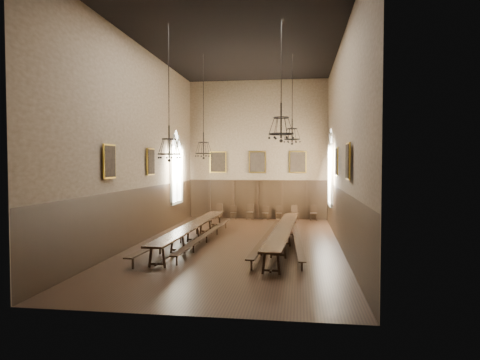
% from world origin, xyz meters
% --- Properties ---
extents(floor, '(9.00, 18.00, 0.02)m').
position_xyz_m(floor, '(0.00, 0.00, -0.01)').
color(floor, black).
rests_on(floor, ground).
extents(ceiling, '(9.00, 18.00, 0.02)m').
position_xyz_m(ceiling, '(0.00, 0.00, 9.01)').
color(ceiling, black).
rests_on(ceiling, ground).
extents(wall_back, '(9.00, 0.02, 9.00)m').
position_xyz_m(wall_back, '(0.00, 9.01, 4.50)').
color(wall_back, '#7C664C').
rests_on(wall_back, ground).
extents(wall_front, '(9.00, 0.02, 9.00)m').
position_xyz_m(wall_front, '(0.00, -9.01, 4.50)').
color(wall_front, '#7C664C').
rests_on(wall_front, ground).
extents(wall_left, '(0.02, 18.00, 9.00)m').
position_xyz_m(wall_left, '(-4.51, 0.00, 4.50)').
color(wall_left, '#7C664C').
rests_on(wall_left, ground).
extents(wall_right, '(0.02, 18.00, 9.00)m').
position_xyz_m(wall_right, '(4.51, 0.00, 4.50)').
color(wall_right, '#7C664C').
rests_on(wall_right, ground).
extents(wainscot_panelling, '(9.00, 18.00, 2.50)m').
position_xyz_m(wainscot_panelling, '(0.00, 0.00, 1.25)').
color(wainscot_panelling, black).
rests_on(wainscot_panelling, floor).
extents(table_left, '(0.92, 10.73, 0.84)m').
position_xyz_m(table_left, '(-2.10, 0.26, 0.42)').
color(table_left, black).
rests_on(table_left, floor).
extents(table_right, '(1.26, 10.72, 0.83)m').
position_xyz_m(table_right, '(2.04, -0.11, 0.42)').
color(table_right, black).
rests_on(table_right, floor).
extents(bench_left_outer, '(0.99, 10.64, 0.48)m').
position_xyz_m(bench_left_outer, '(-2.63, 0.02, 0.30)').
color(bench_left_outer, black).
rests_on(bench_left_outer, floor).
extents(bench_left_inner, '(0.56, 9.51, 0.43)m').
position_xyz_m(bench_left_inner, '(-1.47, 0.20, 0.27)').
color(bench_left_inner, black).
rests_on(bench_left_inner, floor).
extents(bench_right_inner, '(0.85, 10.37, 0.47)m').
position_xyz_m(bench_right_inner, '(1.36, 0.26, 0.30)').
color(bench_right_inner, black).
rests_on(bench_right_inner, floor).
extents(bench_right_outer, '(0.69, 9.02, 0.41)m').
position_xyz_m(bench_right_outer, '(2.61, -0.22, 0.26)').
color(bench_right_outer, black).
rests_on(bench_right_outer, floor).
extents(chair_1, '(0.45, 0.45, 0.96)m').
position_xyz_m(chair_1, '(-2.48, 8.53, 0.29)').
color(chair_1, black).
rests_on(chair_1, floor).
extents(chair_2, '(0.40, 0.40, 0.86)m').
position_xyz_m(chair_2, '(-1.53, 8.55, 0.26)').
color(chair_2, black).
rests_on(chair_2, floor).
extents(chair_3, '(0.46, 0.46, 0.97)m').
position_xyz_m(chair_3, '(-0.46, 8.50, 0.29)').
color(chair_3, black).
rests_on(chair_3, floor).
extents(chair_4, '(0.40, 0.40, 0.87)m').
position_xyz_m(chair_4, '(0.53, 8.59, 0.26)').
color(chair_4, black).
rests_on(chair_4, floor).
extents(chair_5, '(0.39, 0.39, 0.87)m').
position_xyz_m(chair_5, '(1.42, 8.61, 0.26)').
color(chair_5, black).
rests_on(chair_5, floor).
extents(chair_6, '(0.54, 0.54, 0.95)m').
position_xyz_m(chair_6, '(2.45, 8.54, 0.29)').
color(chair_6, black).
rests_on(chair_6, floor).
extents(chair_7, '(0.45, 0.45, 0.97)m').
position_xyz_m(chair_7, '(3.61, 8.52, 0.29)').
color(chair_7, black).
rests_on(chair_7, floor).
extents(chandelier_back_left, '(0.85, 0.85, 5.03)m').
position_xyz_m(chandelier_back_left, '(-2.01, 2.03, 4.45)').
color(chandelier_back_left, black).
rests_on(chandelier_back_left, ceiling).
extents(chandelier_back_right, '(0.82, 0.82, 4.33)m').
position_xyz_m(chandelier_back_right, '(2.34, 2.62, 5.11)').
color(chandelier_back_right, black).
rests_on(chandelier_back_right, ceiling).
extents(chandelier_front_left, '(0.90, 0.90, 5.17)m').
position_xyz_m(chandelier_front_left, '(-2.30, -2.70, 4.31)').
color(chandelier_front_left, black).
rests_on(chandelier_front_left, ceiling).
extents(chandelier_front_right, '(0.94, 0.94, 4.44)m').
position_xyz_m(chandelier_front_right, '(2.01, -2.60, 5.00)').
color(chandelier_front_right, black).
rests_on(chandelier_front_right, ceiling).
extents(portrait_back_0, '(1.10, 0.12, 1.40)m').
position_xyz_m(portrait_back_0, '(-2.60, 8.88, 3.70)').
color(portrait_back_0, gold).
rests_on(portrait_back_0, wall_back).
extents(portrait_back_1, '(1.10, 0.12, 1.40)m').
position_xyz_m(portrait_back_1, '(0.00, 8.88, 3.70)').
color(portrait_back_1, gold).
rests_on(portrait_back_1, wall_back).
extents(portrait_back_2, '(1.10, 0.12, 1.40)m').
position_xyz_m(portrait_back_2, '(2.60, 8.88, 3.70)').
color(portrait_back_2, gold).
rests_on(portrait_back_2, wall_back).
extents(portrait_left_0, '(0.12, 1.00, 1.30)m').
position_xyz_m(portrait_left_0, '(-4.38, 1.00, 3.70)').
color(portrait_left_0, gold).
rests_on(portrait_left_0, wall_left).
extents(portrait_left_1, '(0.12, 1.00, 1.30)m').
position_xyz_m(portrait_left_1, '(-4.38, -3.50, 3.70)').
color(portrait_left_1, gold).
rests_on(portrait_left_1, wall_left).
extents(portrait_right_0, '(0.12, 1.00, 1.30)m').
position_xyz_m(portrait_right_0, '(4.38, 1.00, 3.70)').
color(portrait_right_0, gold).
rests_on(portrait_right_0, wall_right).
extents(portrait_right_1, '(0.12, 1.00, 1.30)m').
position_xyz_m(portrait_right_1, '(4.38, -3.50, 3.70)').
color(portrait_right_1, gold).
rests_on(portrait_right_1, wall_right).
extents(window_right, '(0.20, 2.20, 4.60)m').
position_xyz_m(window_right, '(4.43, 5.50, 3.40)').
color(window_right, white).
rests_on(window_right, wall_right).
extents(window_left, '(0.20, 2.20, 4.60)m').
position_xyz_m(window_left, '(-4.43, 5.50, 3.40)').
color(window_left, white).
rests_on(window_left, wall_left).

